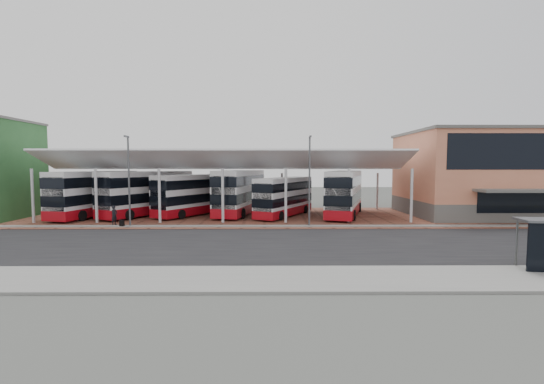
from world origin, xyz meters
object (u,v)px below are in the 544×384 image
object	(u,v)px
pedestrian	(114,215)
terminal	(492,173)
bus_0	(96,194)
bus_5	(345,193)
bus_1	(148,193)
bus_4	(284,197)
bus_3	(241,192)
bus_2	(195,195)

from	to	relation	value
pedestrian	terminal	bearing A→B (deg)	-60.13
terminal	pedestrian	bearing A→B (deg)	-169.95
bus_0	bus_5	world-z (taller)	bus_5
terminal	bus_5	world-z (taller)	terminal
bus_1	bus_4	size ratio (longest dim) A/B	1.16
bus_4	bus_5	distance (m)	6.63
bus_0	bus_5	distance (m)	27.08
bus_1	bus_3	size ratio (longest dim) A/B	0.95
terminal	bus_3	size ratio (longest dim) A/B	1.51
terminal	bus_1	world-z (taller)	terminal
bus_0	bus_1	world-z (taller)	bus_0
terminal	bus_3	distance (m)	27.94
bus_4	terminal	bearing A→B (deg)	29.73
bus_2	pedestrian	bearing A→B (deg)	-98.27
bus_4	pedestrian	bearing A→B (deg)	-130.96
bus_2	bus_5	world-z (taller)	bus_5
bus_0	bus_2	size ratio (longest dim) A/B	1.14
bus_5	pedestrian	distance (m)	23.38
terminal	bus_2	size ratio (longest dim) A/B	1.75
bus_2	bus_0	bearing A→B (deg)	-144.17
bus_0	bus_4	world-z (taller)	bus_0
bus_2	pedestrian	distance (m)	9.47
bus_2	bus_5	bearing A→B (deg)	28.38
terminal	pedestrian	xyz separation A→B (m)	(-38.72, -6.86, -3.70)
bus_1	bus_2	xyz separation A→B (m)	(5.16, 0.33, -0.18)
bus_5	bus_0	bearing A→B (deg)	-161.57
bus_0	pedestrian	size ratio (longest dim) A/B	6.70
bus_1	bus_3	bearing A→B (deg)	33.98
bus_1	bus_4	bearing A→B (deg)	25.14
bus_3	bus_0	bearing A→B (deg)	-162.17
bus_1	bus_4	world-z (taller)	bus_1
bus_0	bus_5	xyz separation A→B (m)	(27.08, 0.16, 0.02)
bus_2	bus_4	bearing A→B (deg)	24.30
bus_0	pedestrian	world-z (taller)	bus_0
terminal	bus_0	size ratio (longest dim) A/B	1.53
bus_1	bus_5	xyz separation A→B (m)	(21.63, -0.42, 0.02)
bus_4	bus_5	world-z (taller)	bus_5
bus_2	bus_1	bearing A→B (deg)	-145.42
terminal	bus_1	xyz separation A→B (m)	(-37.95, 0.08, -2.21)
terminal	bus_0	bearing A→B (deg)	-179.34
bus_2	pedestrian	xyz separation A→B (m)	(-5.93, -7.27, -1.31)
bus_2	terminal	bearing A→B (deg)	30.26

